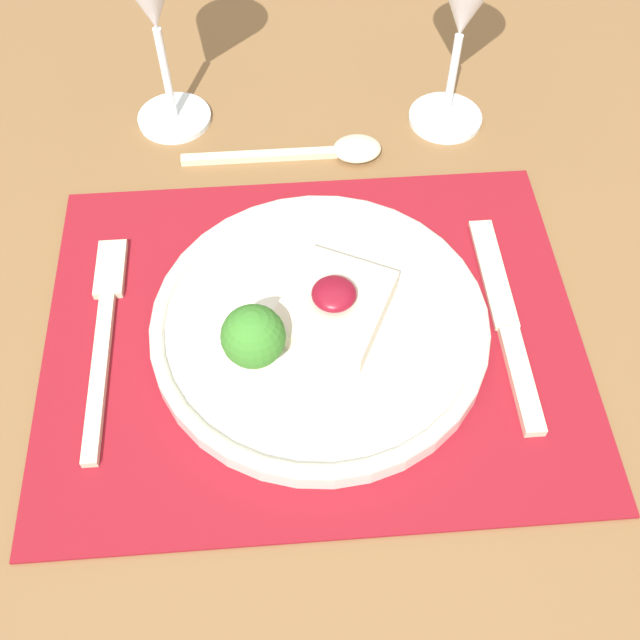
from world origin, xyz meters
The scene contains 7 objects.
ground_plane centered at (0.00, 0.00, 0.00)m, with size 8.00×8.00×0.00m, color gray.
dining_table centered at (0.00, 0.00, 0.69)m, with size 1.25×1.26×0.77m.
placemat centered at (0.00, 0.00, 0.77)m, with size 0.43×0.34×0.00m, color maroon.
dinner_plate centered at (0.00, 0.00, 0.79)m, with size 0.27×0.27×0.07m.
fork centered at (-0.17, 0.02, 0.78)m, with size 0.02×0.21×0.01m.
knife centered at (0.16, -0.01, 0.78)m, with size 0.02×0.21×0.01m.
spoon centered at (0.03, 0.21, 0.78)m, with size 0.19×0.04×0.01m.
Camera 1 is at (-0.02, -0.33, 1.27)m, focal length 42.00 mm.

